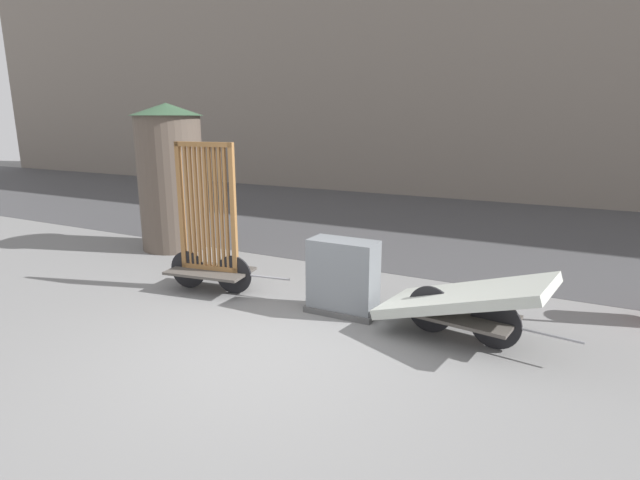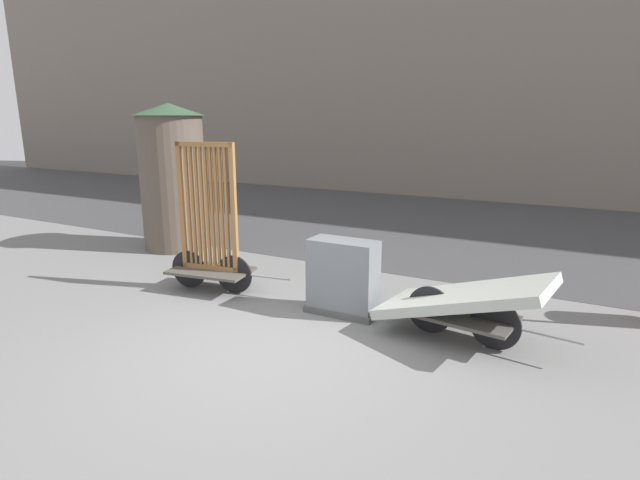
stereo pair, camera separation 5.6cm
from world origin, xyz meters
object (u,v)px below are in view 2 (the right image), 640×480
(bike_cart_with_mattress, at_px, (462,301))
(advertising_column, at_px, (173,176))
(utility_cabinet, at_px, (343,280))
(bike_cart_with_bedframe, at_px, (210,240))

(bike_cart_with_mattress, distance_m, advertising_column, 6.46)
(utility_cabinet, height_order, advertising_column, advertising_column)
(bike_cart_with_mattress, relative_size, utility_cabinet, 2.29)
(bike_cart_with_bedframe, distance_m, advertising_column, 3.01)
(bike_cart_with_bedframe, distance_m, bike_cart_with_mattress, 3.79)
(utility_cabinet, distance_m, advertising_column, 4.92)
(bike_cart_with_bedframe, xyz_separation_m, utility_cabinet, (2.17, 0.12, -0.32))
(advertising_column, bearing_deg, bike_cart_with_mattress, -15.71)
(bike_cart_with_mattress, relative_size, advertising_column, 0.81)
(bike_cart_with_mattress, height_order, advertising_column, advertising_column)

